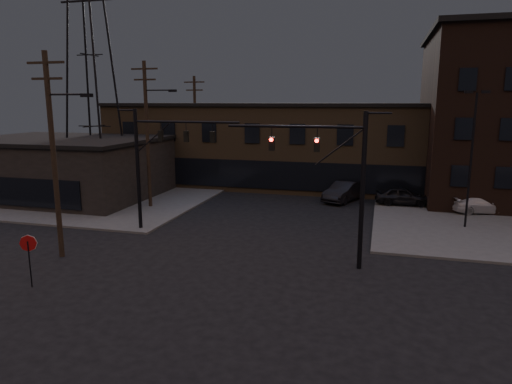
{
  "coord_description": "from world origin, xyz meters",
  "views": [
    {
      "loc": [
        7.31,
        -18.39,
        8.43
      ],
      "look_at": [
        0.69,
        5.58,
        3.5
      ],
      "focal_mm": 32.0,
      "sensor_mm": 36.0,
      "label": 1
    }
  ],
  "objects_px": {
    "traffic_signal_near": "(340,173)",
    "traffic_signal_far": "(155,156)",
    "stop_sign": "(29,249)",
    "car_crossing": "(344,191)",
    "parked_car_lot_a": "(403,196)",
    "parked_car_lot_b": "(481,205)"
  },
  "relations": [
    {
      "from": "traffic_signal_far",
      "to": "parked_car_lot_a",
      "type": "height_order",
      "value": "traffic_signal_far"
    },
    {
      "from": "traffic_signal_near",
      "to": "stop_sign",
      "type": "height_order",
      "value": "traffic_signal_near"
    },
    {
      "from": "parked_car_lot_a",
      "to": "traffic_signal_far",
      "type": "bearing_deg",
      "value": 124.48
    },
    {
      "from": "traffic_signal_near",
      "to": "stop_sign",
      "type": "bearing_deg",
      "value": -154.1
    },
    {
      "from": "traffic_signal_far",
      "to": "car_crossing",
      "type": "bearing_deg",
      "value": 48.94
    },
    {
      "from": "parked_car_lot_a",
      "to": "car_crossing",
      "type": "xyz_separation_m",
      "value": [
        -4.76,
        0.86,
        -0.05
      ]
    },
    {
      "from": "traffic_signal_far",
      "to": "parked_car_lot_b",
      "type": "distance_m",
      "value": 24.33
    },
    {
      "from": "traffic_signal_near",
      "to": "car_crossing",
      "type": "distance_m",
      "value": 16.79
    },
    {
      "from": "car_crossing",
      "to": "stop_sign",
      "type": "bearing_deg",
      "value": -96.92
    },
    {
      "from": "parked_car_lot_b",
      "to": "car_crossing",
      "type": "relative_size",
      "value": 0.85
    },
    {
      "from": "traffic_signal_far",
      "to": "parked_car_lot_b",
      "type": "relative_size",
      "value": 1.84
    },
    {
      "from": "traffic_signal_far",
      "to": "car_crossing",
      "type": "xyz_separation_m",
      "value": [
        11.11,
        12.76,
        -4.17
      ]
    },
    {
      "from": "traffic_signal_near",
      "to": "traffic_signal_far",
      "type": "distance_m",
      "value": 12.57
    },
    {
      "from": "stop_sign",
      "to": "car_crossing",
      "type": "xyz_separation_m",
      "value": [
        12.4,
        22.74,
        -1.0
      ]
    },
    {
      "from": "stop_sign",
      "to": "parked_car_lot_a",
      "type": "bearing_deg",
      "value": 51.91
    },
    {
      "from": "traffic_signal_near",
      "to": "car_crossing",
      "type": "height_order",
      "value": "traffic_signal_near"
    },
    {
      "from": "traffic_signal_far",
      "to": "parked_car_lot_a",
      "type": "relative_size",
      "value": 1.84
    },
    {
      "from": "parked_car_lot_a",
      "to": "parked_car_lot_b",
      "type": "xyz_separation_m",
      "value": [
        5.63,
        -1.32,
        -0.11
      ]
    },
    {
      "from": "parked_car_lot_b",
      "to": "traffic_signal_far",
      "type": "bearing_deg",
      "value": 100.71
    },
    {
      "from": "stop_sign",
      "to": "parked_car_lot_b",
      "type": "relative_size",
      "value": 0.57
    },
    {
      "from": "traffic_signal_near",
      "to": "stop_sign",
      "type": "xyz_separation_m",
      "value": [
        -13.36,
        -6.49,
        -3.09
      ]
    },
    {
      "from": "stop_sign",
      "to": "parked_car_lot_a",
      "type": "distance_m",
      "value": 27.83
    }
  ]
}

